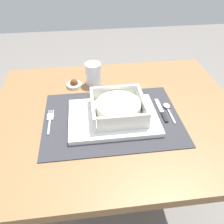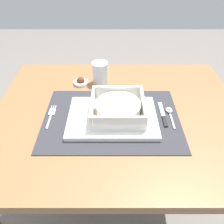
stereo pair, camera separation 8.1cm
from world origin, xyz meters
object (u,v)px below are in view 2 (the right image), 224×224
at_px(dining_table, 118,133).
at_px(drinking_glass, 101,74).
at_px(porridge_bowl, 118,108).
at_px(butter_knife, 164,116).
at_px(condiment_saucer, 81,82).
at_px(spoon, 170,113).
at_px(fork, 52,115).

relative_size(dining_table, drinking_glass, 9.96).
relative_size(porridge_bowl, drinking_glass, 1.98).
height_order(butter_knife, condiment_saucer, condiment_saucer).
bearing_deg(dining_table, spoon, -4.61).
bearing_deg(dining_table, fork, -174.49).
xyz_separation_m(porridge_bowl, drinking_glass, (-0.07, 0.24, -0.00)).
xyz_separation_m(dining_table, fork, (-0.24, -0.02, 0.12)).
distance_m(dining_table, drinking_glass, 0.27).
bearing_deg(fork, dining_table, 7.82).
relative_size(porridge_bowl, butter_knife, 1.34).
bearing_deg(drinking_glass, condiment_saucer, -170.49).
distance_m(dining_table, condiment_saucer, 0.28).
bearing_deg(condiment_saucer, drinking_glass, 9.51).
xyz_separation_m(fork, drinking_glass, (0.17, 0.23, 0.04)).
height_order(dining_table, porridge_bowl, porridge_bowl).
bearing_deg(spoon, porridge_bowl, -174.63).
relative_size(porridge_bowl, fork, 1.42).
relative_size(fork, spoon, 1.17).
bearing_deg(spoon, butter_knife, -153.01).
distance_m(spoon, condiment_saucer, 0.40).
relative_size(fork, condiment_saucer, 2.07).
bearing_deg(condiment_saucer, fork, -111.22).
xyz_separation_m(butter_knife, condiment_saucer, (-0.32, 0.22, 0.00)).
xyz_separation_m(spoon, condiment_saucer, (-0.34, 0.21, 0.00)).
relative_size(dining_table, condiment_saucer, 14.77).
relative_size(butter_knife, condiment_saucer, 2.19).
xyz_separation_m(dining_table, porridge_bowl, (-0.00, -0.03, 0.15)).
bearing_deg(porridge_bowl, dining_table, 87.68).
bearing_deg(dining_table, drinking_glass, 108.84).
distance_m(porridge_bowl, drinking_glass, 0.25).
height_order(fork, spoon, spoon).
height_order(porridge_bowl, drinking_glass, drinking_glass).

